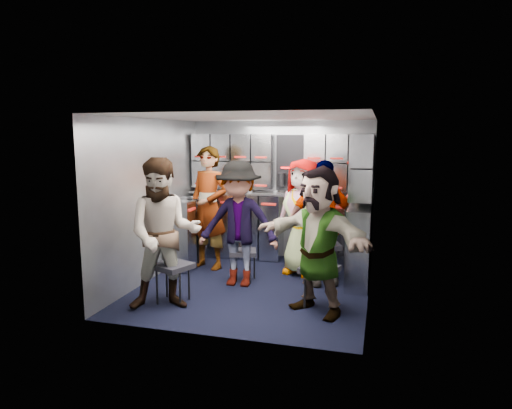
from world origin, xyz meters
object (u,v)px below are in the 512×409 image
(jump_seat_near_right, at_px, (320,271))
(attendant_arc_c, at_px, (303,217))
(jump_seat_mid_right, at_px, (323,247))
(attendant_arc_e, at_px, (318,240))
(attendant_arc_b, at_px, (238,224))
(jump_seat_near_left, at_px, (173,268))
(jump_seat_mid_left, at_px, (243,254))
(attendant_arc_d, at_px, (322,223))
(attendant_arc_a, at_px, (164,234))
(jump_seat_center, at_px, (304,243))
(attendant_standing, at_px, (209,208))

(jump_seat_near_right, relative_size, attendant_arc_c, 0.29)
(jump_seat_mid_right, relative_size, attendant_arc_e, 0.33)
(attendant_arc_b, distance_m, attendant_arc_c, 0.98)
(attendant_arc_e, bearing_deg, jump_seat_near_left, -144.49)
(jump_seat_mid_left, distance_m, attendant_arc_d, 1.10)
(attendant_arc_d, bearing_deg, jump_seat_near_left, -171.37)
(jump_seat_near_left, height_order, attendant_arc_e, attendant_arc_e)
(jump_seat_near_left, distance_m, jump_seat_mid_left, 1.10)
(jump_seat_mid_right, relative_size, attendant_arc_a, 0.32)
(jump_seat_mid_left, bearing_deg, jump_seat_center, 44.89)
(jump_seat_mid_left, xyz_separation_m, jump_seat_near_right, (1.08, -0.64, 0.04))
(jump_seat_near_left, distance_m, attendant_arc_b, 1.02)
(attendant_standing, xyz_separation_m, attendant_arc_d, (1.64, -0.29, -0.08))
(jump_seat_center, xyz_separation_m, attendant_arc_b, (-0.69, -0.87, 0.40))
(attendant_arc_a, bearing_deg, jump_seat_near_right, -6.42)
(attendant_arc_e, bearing_deg, attendant_arc_d, 125.63)
(jump_seat_center, bearing_deg, attendant_standing, -169.20)
(jump_seat_center, distance_m, attendant_arc_a, 2.25)
(jump_seat_mid_right, distance_m, attendant_standing, 1.70)
(attendant_arc_e, bearing_deg, attendant_arc_c, 137.02)
(jump_seat_mid_right, bearing_deg, jump_seat_near_left, -140.03)
(jump_seat_center, bearing_deg, attendant_arc_a, -123.92)
(jump_seat_mid_right, relative_size, attendant_arc_c, 0.33)
(attendant_arc_d, bearing_deg, attendant_arc_e, -112.09)
(jump_seat_near_left, distance_m, attendant_arc_c, 1.95)
(jump_seat_mid_right, distance_m, attendant_arc_b, 1.18)
(jump_seat_mid_right, xyz_separation_m, attendant_arc_d, (-0.00, -0.18, 0.36))
(jump_seat_center, relative_size, attendant_arc_d, 0.28)
(attendant_arc_a, height_order, attendant_arc_b, attendant_arc_a)
(attendant_arc_a, bearing_deg, jump_seat_mid_left, 41.16)
(attendant_standing, bearing_deg, attendant_arc_d, 7.44)
(attendant_arc_a, bearing_deg, attendant_arc_d, 16.39)
(jump_seat_near_right, height_order, attendant_arc_c, attendant_arc_c)
(jump_seat_mid_right, xyz_separation_m, attendant_arc_e, (0.09, -1.15, 0.36))
(jump_seat_near_right, xyz_separation_m, attendant_arc_c, (-0.39, 1.15, 0.39))
(attendant_standing, distance_m, attendant_arc_e, 2.13)
(jump_seat_near_left, height_order, jump_seat_near_right, jump_seat_near_right)
(jump_seat_center, distance_m, jump_seat_near_right, 1.38)
(jump_seat_near_left, height_order, attendant_arc_c, attendant_arc_c)
(jump_seat_near_right, height_order, attendant_arc_b, attendant_arc_b)
(jump_seat_mid_left, xyz_separation_m, attendant_arc_c, (0.69, 0.51, 0.43))
(attendant_standing, bearing_deg, jump_seat_near_right, -14.55)
(attendant_standing, relative_size, attendant_arc_c, 1.10)
(attendant_arc_a, distance_m, attendant_arc_b, 1.10)
(jump_seat_mid_right, height_order, attendant_arc_c, attendant_arc_c)
(attendant_standing, distance_m, attendant_arc_b, 0.89)
(attendant_arc_b, xyz_separation_m, attendant_arc_d, (1.00, 0.33, 0.00))
(attendant_arc_a, distance_m, attendant_arc_e, 1.65)
(attendant_arc_c, bearing_deg, attendant_standing, -156.73)
(jump_seat_mid_left, relative_size, jump_seat_center, 0.96)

